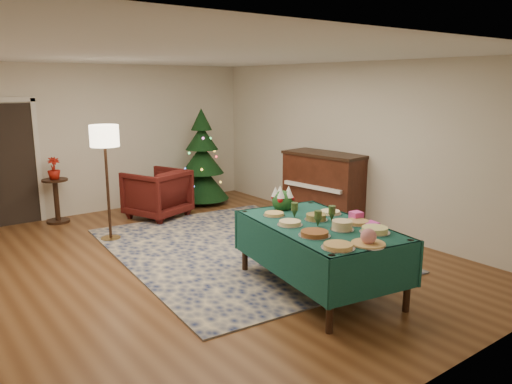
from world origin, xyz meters
TOP-DOWN VIEW (x-y plane):
  - room_shell at (0.00, 0.00)m, footprint 7.00×7.00m
  - doorway at (-1.60, 3.48)m, footprint 1.08×0.04m
  - rug at (0.72, 0.11)m, footprint 3.54×4.45m
  - buffet_table at (0.65, -1.61)m, footprint 1.51×2.20m
  - platter_0 at (0.20, -2.34)m, footprint 0.33×0.33m
  - platter_1 at (0.52, -2.44)m, footprint 0.35×0.35m
  - platter_2 at (0.89, -2.21)m, footprint 0.33×0.33m
  - platter_3 at (0.30, -1.90)m, footprint 0.34×0.34m
  - platter_4 at (0.69, -1.93)m, footprint 0.26×0.26m
  - platter_5 at (1.00, -1.87)m, footprint 0.31×0.31m
  - platter_6 at (0.35, -1.45)m, footprint 0.29×0.29m
  - platter_7 at (0.74, -1.47)m, footprint 0.27×0.27m
  - platter_8 at (1.08, -1.37)m, footprint 0.28×0.28m
  - platter_9 at (0.47, -1.02)m, footprint 0.27×0.27m
  - goblet_0 at (0.61, -1.23)m, footprint 0.08×0.08m
  - goblet_1 at (0.86, -1.60)m, footprint 0.08×0.08m
  - goblet_2 at (0.57, -1.67)m, footprint 0.08×0.08m
  - napkin_stack at (1.07, -2.00)m, footprint 0.18×0.18m
  - gift_box at (1.11, -1.75)m, footprint 0.15×0.15m
  - centerpiece at (0.77, -0.83)m, footprint 0.28×0.29m
  - armchair at (0.61, 2.46)m, footprint 1.17×1.14m
  - floor_lamp at (-0.57, 1.70)m, footprint 0.43×0.43m
  - side_table at (-0.93, 3.18)m, footprint 0.43×0.43m
  - potted_plant at (-0.93, 3.18)m, footprint 0.21×0.37m
  - christmas_tree at (1.82, 2.90)m, footprint 1.23×1.23m
  - piano at (2.68, 0.36)m, footprint 0.83×1.48m

SIDE VIEW (x-z plane):
  - rug at x=0.72m, z-range 0.00..0.02m
  - side_table at x=-0.93m, z-range -0.01..0.75m
  - armchair at x=0.61m, z-range 0.00..0.95m
  - piano at x=2.68m, z-range -0.01..1.21m
  - buffet_table at x=0.65m, z-range 0.24..1.03m
  - platter_5 at x=1.00m, z-range 0.79..0.83m
  - platter_8 at x=1.08m, z-range 0.79..0.83m
  - platter_9 at x=0.47m, z-range 0.79..0.83m
  - napkin_stack at x=1.07m, z-range 0.79..0.83m
  - platter_0 at x=0.20m, z-range 0.79..0.84m
  - platter_3 at x=0.30m, z-range 0.79..0.84m
  - platter_6 at x=0.35m, z-range 0.79..0.84m
  - platter_2 at x=0.89m, z-range 0.79..0.85m
  - platter_7 at x=0.74m, z-range 0.79..0.86m
  - platter_4 at x=0.69m, z-range 0.79..0.90m
  - gift_box at x=1.11m, z-range 0.79..0.90m
  - christmas_tree at x=1.82m, z-range -0.10..1.79m
  - platter_1 at x=0.52m, z-range 0.77..0.94m
  - potted_plant at x=-0.93m, z-range 0.76..0.97m
  - goblet_0 at x=0.61m, z-range 0.80..0.98m
  - goblet_1 at x=0.86m, z-range 0.80..0.98m
  - goblet_2 at x=0.57m, z-range 0.80..0.98m
  - centerpiece at x=0.77m, z-range 0.77..1.09m
  - doorway at x=-1.60m, z-range 0.02..2.18m
  - room_shell at x=0.00m, z-range -2.15..4.85m
  - floor_lamp at x=-0.57m, z-range 0.61..2.38m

